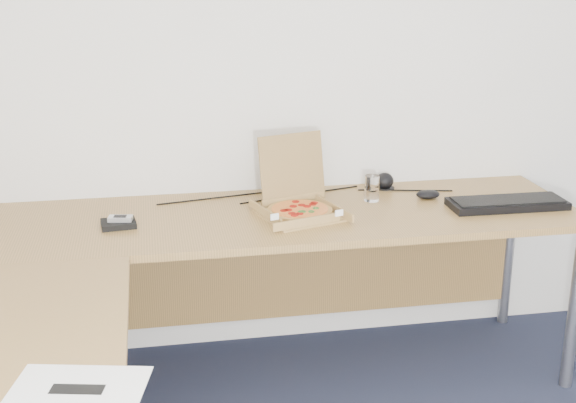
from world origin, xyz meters
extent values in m
cube|color=olive|center=(-0.50, 1.40, 0.71)|extent=(2.50, 0.70, 0.03)
cylinder|color=gray|center=(0.70, 1.70, 0.35)|extent=(0.05, 0.05, 0.70)
cube|color=#A88248|center=(-0.39, 1.36, 0.73)|extent=(0.29, 0.29, 0.01)
cube|color=#A88248|center=(-0.39, 1.52, 0.88)|extent=(0.29, 0.06, 0.29)
cylinder|color=#C28A43|center=(-0.39, 1.36, 0.75)|extent=(0.26, 0.26, 0.02)
cylinder|color=red|center=(-0.39, 1.36, 0.76)|extent=(0.22, 0.22, 0.00)
cylinder|color=white|center=(-0.05, 1.50, 0.78)|extent=(0.06, 0.06, 0.11)
cube|color=black|center=(0.47, 1.32, 0.74)|extent=(0.48, 0.18, 0.03)
ellipsoid|color=black|center=(0.19, 1.49, 0.75)|extent=(0.11, 0.08, 0.04)
cube|color=black|center=(-1.09, 1.37, 0.74)|extent=(0.14, 0.12, 0.02)
cube|color=#B2B5BA|center=(-1.09, 1.37, 0.76)|extent=(0.10, 0.06, 0.02)
cube|color=white|center=(-1.16, 0.20, 0.73)|extent=(0.37, 0.29, 0.00)
ellipsoid|color=black|center=(0.06, 1.67, 0.77)|extent=(0.09, 0.09, 0.08)
camera|label=1|loc=(-0.96, -1.49, 1.73)|focal=48.22mm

